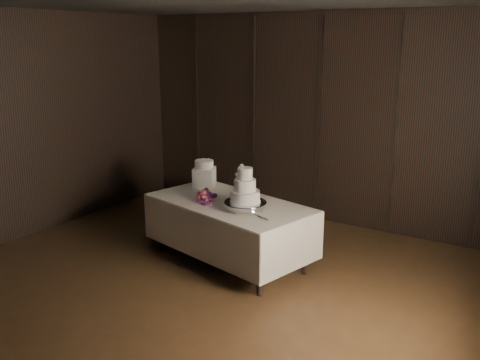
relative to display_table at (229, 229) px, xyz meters
name	(u,v)px	position (x,y,z in m)	size (l,w,h in m)	color
room	(154,166)	(0.16, -1.44, 1.08)	(6.08, 7.08, 3.08)	black
display_table	(229,229)	(0.00, 0.00, 0.00)	(2.17, 1.44, 0.76)	silver
cake_stand	(245,206)	(0.31, -0.14, 0.39)	(0.48, 0.48, 0.09)	silver
wedding_cake	(242,189)	(0.28, -0.16, 0.59)	(0.38, 0.33, 0.39)	white
bouquet	(206,196)	(-0.26, -0.10, 0.40)	(0.28, 0.38, 0.18)	#E35167
box_pedestal	(204,177)	(-0.66, 0.39, 0.47)	(0.26, 0.26, 0.25)	white
small_cake	(204,164)	(-0.66, 0.39, 0.64)	(0.24, 0.24, 0.10)	white
cake_knife	(256,215)	(0.52, -0.25, 0.35)	(0.37, 0.02, 0.01)	silver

